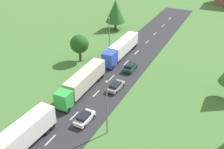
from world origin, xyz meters
name	(u,v)px	position (x,y,z in m)	size (l,w,h in m)	color
road	(74,117)	(0.00, 24.50, 0.03)	(10.00, 140.00, 0.06)	#2B2B30
lane_marking_centre	(61,129)	(0.00, 21.08, 0.07)	(0.16, 122.61, 0.01)	white
truck_lead	(17,139)	(-2.38, 15.05, 2.21)	(2.85, 13.16, 3.74)	red
truck_second	(82,81)	(-2.60, 31.44, 2.17)	(2.88, 14.02, 3.65)	green
truck_third	(121,48)	(-2.48, 48.14, 2.17)	(2.56, 14.92, 3.63)	blue
car_third	(84,118)	(2.26, 24.17, 0.85)	(1.78, 3.94, 1.54)	white
car_fourth	(116,86)	(2.59, 34.67, 0.78)	(1.99, 4.23, 1.34)	gray
car_fifth	(130,67)	(2.08, 42.79, 0.87)	(1.92, 4.16, 1.56)	#19472D
lamppost_second	(107,106)	(6.55, 23.58, 5.01)	(0.36, 0.36, 9.06)	slate
lamppost_third	(109,34)	(-5.81, 48.49, 4.93)	(0.36, 0.36, 8.90)	slate
tree_birch	(116,11)	(-11.86, 64.40, 5.40)	(5.76, 5.76, 8.59)	#513823
tree_pine	(79,44)	(-9.86, 41.96, 4.11)	(4.14, 4.14, 6.22)	#513823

